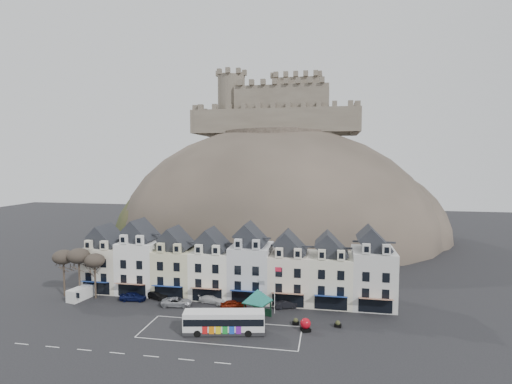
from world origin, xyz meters
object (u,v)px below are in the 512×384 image
car_white (212,299)px  car_charcoal (287,304)px  car_navy (133,296)px  car_silver (177,302)px  car_maroon (233,304)px  white_van (80,293)px  flagpole (275,286)px  bus_shelter (258,296)px  car_black (157,295)px  bus (224,321)px  red_buoy (305,325)px

car_white → car_charcoal: bearing=-79.0°
car_white → car_navy: bearing=107.8°
car_navy → car_silver: 8.28m
car_silver → car_maroon: car_maroon is taller
white_van → car_maroon: white_van is taller
flagpole → bus_shelter: bearing=-133.5°
car_maroon → car_charcoal: size_ratio=1.05×
flagpole → car_black: bearing=172.8°
car_white → car_maroon: size_ratio=1.08×
bus → car_white: (-5.11, 11.06, -1.08)m
car_navy → car_black: car_navy is taller
bus_shelter → red_buoy: 8.44m
car_charcoal → bus_shelter: bearing=117.6°
red_buoy → car_navy: 30.30m
car_maroon → car_charcoal: (8.38, 1.88, -0.06)m
car_black → bus: bearing=-103.1°
car_silver → car_charcoal: 17.94m
white_van → car_black: white_van is taller
car_maroon → car_charcoal: bearing=-99.0°
white_van → car_white: white_van is taller
car_silver → car_charcoal: (17.78, 2.41, -0.04)m
white_van → car_navy: 9.31m
bus_shelter → car_silver: (-13.92, 2.60, -2.80)m
red_buoy → car_silver: (-21.31, 5.80, -0.24)m
car_navy → car_white: bearing=-90.7°
red_buoy → flagpole: bearing=131.8°
red_buoy → car_charcoal: (-3.53, 8.21, -0.28)m
red_buoy → car_silver: 22.08m
bus_shelter → flagpole: flagpole is taller
white_van → car_navy: bearing=16.5°
car_silver → car_charcoal: car_silver is taller
flagpole → car_navy: (-24.47, 1.13, -3.57)m
bus → car_charcoal: bearing=44.9°
car_black → white_van: bearing=124.4°
bus → red_buoy: size_ratio=6.25×
white_van → car_black: bearing=21.4°
bus → car_silver: bearing=129.5°
car_black → car_navy: bearing=136.2°
car_black → flagpole: bearing=-73.8°
flagpole → white_van: size_ratio=1.59×
car_white → car_maroon: (4.17, -1.97, 0.06)m
car_maroon → bus_shelter: bearing=-146.3°
red_buoy → flagpole: size_ratio=0.24×
car_white → bus: bearing=-143.8°
car_maroon → white_van: bearing=69.5°
white_van → car_silver: bearing=10.5°
bus_shelter → car_maroon: bearing=164.3°
car_silver → bus: bearing=-139.4°
car_navy → flagpole: bearing=-99.8°
red_buoy → bus_shelter: bearing=156.6°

